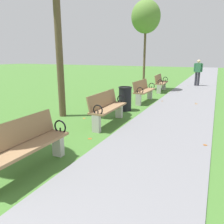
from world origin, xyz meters
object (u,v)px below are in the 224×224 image
Objects in this scene: tree_4 at (146,17)px; pedestrian_walking at (198,71)px; trash_bin at (125,99)px; park_bench_3 at (107,107)px; park_bench_4 at (144,90)px; park_bench_5 at (161,82)px; park_bench_2 at (25,145)px.

tree_4 reaches higher than pedestrian_walking.
tree_4 is 2.90× the size of pedestrian_walking.
park_bench_3 is at bearing -85.07° from trash_bin.
park_bench_4 is 0.34× the size of tree_4.
park_bench_5 is 1.93× the size of trash_bin.
trash_bin is (-0.15, 1.71, -0.06)m from park_bench_3.
park_bench_4 is 6.50m from pedestrian_walking.
park_bench_2 is 1.00× the size of park_bench_3.
park_bench_4 is 1.69m from trash_bin.
trash_bin is (-0.15, -4.77, -0.06)m from park_bench_5.
tree_4 reaches higher than trash_bin.
pedestrian_walking reaches higher than park_bench_5.
park_bench_4 is 0.99× the size of pedestrian_walking.
tree_4 is (-1.00, 0.12, 3.34)m from park_bench_5.
pedestrian_walking reaches higher than park_bench_2.
park_bench_3 is (0.00, 2.98, 0.00)m from park_bench_2.
tree_4 is at bearing -129.92° from pedestrian_walking.
park_bench_5 is 1.00× the size of pedestrian_walking.
tree_4 is 5.59× the size of trash_bin.
park_bench_2 is 0.99× the size of pedestrian_walking.
park_bench_3 reaches higher than trash_bin.
park_bench_2 is 2.98m from park_bench_3.
park_bench_2 is at bearing -97.13° from pedestrian_walking.
park_bench_2 and park_bench_5 have the same top height.
park_bench_2 and park_bench_4 have the same top height.
park_bench_3 is at bearing -90.00° from park_bench_5.
park_bench_5 is 3.60m from pedestrian_walking.
pedestrian_walking is at bearing 50.08° from tree_4.
park_bench_5 is (0.00, 9.46, 0.00)m from park_bench_2.
park_bench_3 is 9.82m from pedestrian_walking.
park_bench_4 is 1.92× the size of trash_bin.
pedestrian_walking is at bearing 77.75° from trash_bin.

